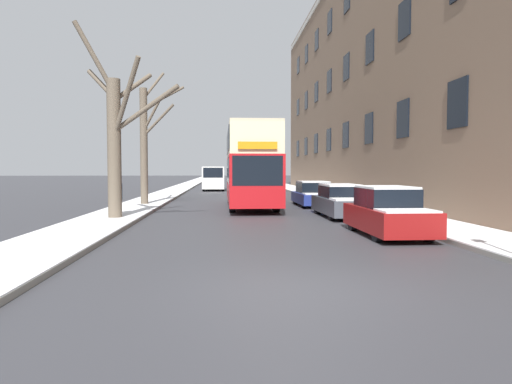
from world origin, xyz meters
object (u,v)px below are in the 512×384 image
bare_tree_left_1 (146,139)px  pedestrian_left_sidewalk (118,196)px  parked_car_2 (313,195)px  parked_car_1 (341,202)px  oncoming_van (214,178)px  parked_car_0 (388,213)px  double_decker_bus (250,163)px  bare_tree_left_0 (116,136)px

bare_tree_left_1 → pedestrian_left_sidewalk: bearing=-91.9°
bare_tree_left_1 → parked_car_2: bare_tree_left_1 is taller
parked_car_1 → oncoming_van: size_ratio=0.88×
parked_car_1 → pedestrian_left_sidewalk: bearing=178.1°
parked_car_0 → pedestrian_left_sidewalk: 11.27m
pedestrian_left_sidewalk → double_decker_bus: bearing=-76.4°
double_decker_bus → pedestrian_left_sidewalk: 8.05m
bare_tree_left_1 → oncoming_van: size_ratio=1.49×
parked_car_0 → parked_car_1: 5.66m
bare_tree_left_0 → parked_car_1: (9.29, 1.04, -2.70)m
parked_car_0 → parked_car_1: (-0.00, 5.66, -0.04)m
double_decker_bus → oncoming_van: 20.64m
bare_tree_left_1 → parked_car_2: bearing=-2.4°
double_decker_bus → pedestrian_left_sidewalk: bearing=-139.0°
bare_tree_left_0 → parked_car_0: size_ratio=1.89×
oncoming_van → pedestrian_left_sidewalk: bearing=-97.9°
parked_car_2 → double_decker_bus: bearing=-172.7°
parked_car_0 → pedestrian_left_sidewalk: pedestrian_left_sidewalk is taller
parked_car_2 → pedestrian_left_sidewalk: (-9.56, -5.65, 0.28)m
pedestrian_left_sidewalk → parked_car_0: bearing=-149.4°
bare_tree_left_1 → pedestrian_left_sidewalk: (-0.20, -6.05, -2.81)m
bare_tree_left_1 → parked_car_1: 11.72m
oncoming_van → pedestrian_left_sidewalk: size_ratio=3.04×
bare_tree_left_0 → parked_car_0: (9.29, -4.61, -2.66)m
parked_car_2 → pedestrian_left_sidewalk: 11.10m
double_decker_bus → pedestrian_left_sidewalk: (-5.97, -5.19, -1.50)m
bare_tree_left_1 → double_decker_bus: bare_tree_left_1 is taller
oncoming_van → double_decker_bus: bearing=-83.3°
parked_car_0 → parked_car_2: parked_car_0 is taller
bare_tree_left_1 → oncoming_van: 20.04m
double_decker_bus → parked_car_1: (3.59, -5.51, -1.77)m
bare_tree_left_0 → parked_car_1: size_ratio=1.69×
bare_tree_left_1 → parked_car_2: (9.35, -0.40, -3.09)m
bare_tree_left_1 → bare_tree_left_0: bearing=-89.5°
bare_tree_left_1 → parked_car_0: size_ratio=1.88×
bare_tree_left_0 → double_decker_bus: bare_tree_left_0 is taller
parked_car_1 → pedestrian_left_sidewalk: 9.56m
bare_tree_left_0 → parked_car_2: (9.29, 7.01, -2.71)m
double_decker_bus → parked_car_0: 11.85m
bare_tree_left_0 → parked_car_2: bearing=37.0°
parked_car_0 → oncoming_van: oncoming_van is taller
bare_tree_left_1 → double_decker_bus: bearing=-8.5°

